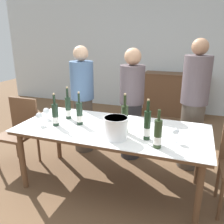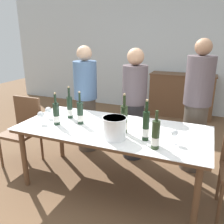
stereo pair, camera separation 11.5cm
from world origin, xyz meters
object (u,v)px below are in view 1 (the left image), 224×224
Objects in this scene: wine_bottle_1 at (55,115)px; wine_bottle_2 at (80,114)px; wine_bottle_4 at (147,126)px; person_guest_left at (132,105)px; wine_glass_2 at (46,112)px; person_guest_right at (193,107)px; wine_glass_1 at (175,132)px; ice_bucket at (116,127)px; wine_bottle_0 at (68,108)px; wine_bottle_5 at (125,120)px; wine_bottle_3 at (158,135)px; dining_table at (112,133)px; sideboard_cabinet at (175,94)px; person_host at (83,101)px; chair_left_end at (20,128)px; wine_glass_0 at (39,116)px.

wine_bottle_1 is 0.26m from wine_bottle_2.
person_guest_left is at bearing 113.34° from wine_bottle_4.
person_guest_right reaches higher than wine_glass_2.
wine_bottle_2 is at bearing 173.53° from wine_glass_1.
ice_bucket is at bearing -169.32° from wine_glass_1.
wine_glass_1 is at bearing -98.69° from person_guest_right.
wine_bottle_2 is at bearing 27.18° from wine_bottle_1.
wine_bottle_5 reaches higher than wine_bottle_0.
person_guest_right is (0.27, 1.06, -0.02)m from wine_bottle_3.
wine_bottle_2 is 0.80m from wine_bottle_4.
dining_table is 1.34× the size of person_guest_left.
wine_bottle_0 is 1.04m from wine_bottle_4.
person_guest_right is at bearing 24.82° from wine_bottle_0.
wine_glass_2 is (-1.24, -2.87, 0.36)m from sideboard_cabinet.
person_host is at bearing -179.22° from person_guest_right.
wine_bottle_1 is 1.68m from person_guest_right.
person_host reaches higher than wine_bottle_0.
wine_bottle_4 is 0.26× the size of person_host.
wine_bottle_5 reaches higher than sideboard_cabinet.
ice_bucket is (0.13, -0.24, 0.18)m from dining_table.
person_guest_right is (1.65, 0.74, 0.01)m from wine_glass_2.
wine_bottle_0 reaches higher than wine_bottle_2.
wine_bottle_4 is at bearing -174.49° from wine_glass_1.
dining_table is 2.29× the size of chair_left_end.
wine_glass_0 is at bearing -26.39° from chair_left_end.
wine_glass_1 is at bearing -11.62° from dining_table.
wine_bottle_3 is at bearing -17.39° from wine_bottle_2.
wine_bottle_5 is 3.09× the size of wine_glass_2.
wine_bottle_2 is 1.01m from chair_left_end.
wine_bottle_4 is 2.85× the size of wine_glass_1.
wine_bottle_3 reaches higher than wine_glass_2.
wine_glass_2 is at bearing -159.81° from wine_bottle_0.
wine_glass_2 is at bearing 166.85° from wine_bottle_3.
wine_glass_2 is (-1.00, 0.09, -0.05)m from wine_bottle_5.
dining_table is at bearing -10.11° from wine_bottle_0.
wine_bottle_3 is at bearing -104.53° from person_guest_right.
wine_bottle_3 is 1.93m from chair_left_end.
wine_bottle_2 reaches higher than wine_glass_2.
person_host is at bearing 130.70° from ice_bucket.
ice_bucket reaches higher than chair_left_end.
wine_bottle_4 reaches higher than wine_bottle_2.
wine_bottle_3 is 2.51× the size of wine_glass_1.
dining_table is 0.42m from wine_bottle_2.
wine_bottle_0 is 0.90m from person_guest_left.
wine_bottle_3 is at bearing -20.02° from wine_bottle_0.
wine_glass_2 is 0.57m from chair_left_end.
wine_glass_2 is (-0.84, 0.02, 0.15)m from dining_table.
wine_bottle_2 is 0.46m from wine_glass_2.
person_host is (-0.12, 0.63, -0.08)m from wine_bottle_0.
wine_bottle_0 reaches higher than wine_bottle_1.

